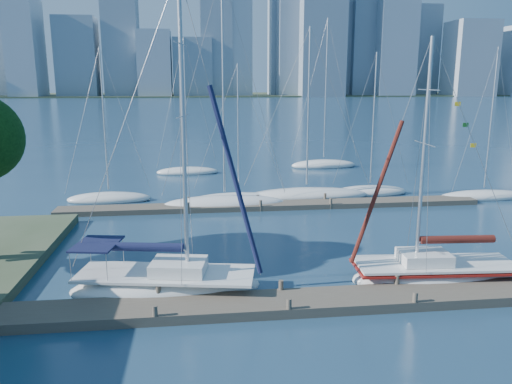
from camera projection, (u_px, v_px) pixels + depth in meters
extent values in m
plane|color=#17314B|center=(285.00, 308.00, 19.85)|extent=(700.00, 700.00, 0.00)
cube|color=#4F463A|center=(285.00, 303.00, 19.81)|extent=(26.00, 2.00, 0.40)
cube|color=#4F463A|center=(273.00, 205.00, 35.56)|extent=(30.00, 1.80, 0.36)
cube|color=#38472D|center=(200.00, 95.00, 330.03)|extent=(800.00, 100.00, 1.50)
ellipsoid|color=silver|center=(166.00, 288.00, 21.17)|extent=(8.34, 3.99, 1.40)
cube|color=silver|center=(166.00, 274.00, 21.03)|extent=(7.72, 3.68, 0.11)
cube|color=silver|center=(179.00, 267.00, 20.93)|extent=(2.51, 2.07, 0.51)
cylinder|color=silver|center=(183.00, 131.00, 19.68)|extent=(0.17, 0.17, 11.91)
cylinder|color=silver|center=(142.00, 249.00, 20.85)|extent=(3.75, 0.76, 0.09)
cylinder|color=black|center=(142.00, 247.00, 20.83)|extent=(3.50, 0.98, 0.37)
cube|color=black|center=(97.00, 244.00, 20.92)|extent=(2.05, 2.49, 0.07)
ellipsoid|color=silver|center=(434.00, 277.00, 22.47)|extent=(7.78, 2.98, 1.34)
cube|color=silver|center=(435.00, 264.00, 22.33)|extent=(7.20, 2.74, 0.11)
cube|color=silver|center=(424.00, 257.00, 22.23)|extent=(2.24, 1.76, 0.49)
cylinder|color=silver|center=(424.00, 155.00, 21.22)|extent=(0.16, 0.16, 9.73)
cylinder|color=silver|center=(457.00, 241.00, 22.16)|extent=(3.62, 0.32, 0.09)
cylinder|color=#3E100D|center=(457.00, 239.00, 22.14)|extent=(3.34, 0.57, 0.36)
cube|color=maroon|center=(435.00, 267.00, 22.36)|extent=(7.37, 2.85, 0.09)
ellipsoid|color=silver|center=(109.00, 199.00, 37.51)|extent=(6.52, 3.71, 1.04)
cylinder|color=silver|center=(104.00, 120.00, 36.24)|extent=(0.11, 0.11, 10.29)
ellipsoid|color=silver|center=(225.00, 204.00, 35.76)|extent=(8.85, 2.72, 1.25)
cylinder|color=silver|center=(223.00, 86.00, 33.97)|extent=(0.14, 0.14, 14.75)
ellipsoid|color=silver|center=(239.00, 199.00, 37.59)|extent=(7.26, 3.84, 0.94)
cylinder|color=silver|center=(238.00, 128.00, 36.44)|extent=(0.10, 0.10, 9.26)
ellipsoid|color=silver|center=(307.00, 196.00, 38.33)|extent=(9.83, 3.64, 1.26)
cylinder|color=silver|center=(308.00, 108.00, 36.88)|extent=(0.14, 0.14, 11.54)
ellipsoid|color=silver|center=(370.00, 192.00, 39.87)|extent=(6.17, 2.55, 1.05)
cylinder|color=silver|center=(374.00, 119.00, 38.62)|extent=(0.11, 0.11, 10.04)
ellipsoid|color=silver|center=(483.00, 196.00, 38.40)|extent=(7.36, 4.34, 0.97)
cylinder|color=silver|center=(491.00, 119.00, 37.12)|extent=(0.11, 0.11, 10.38)
ellipsoid|color=silver|center=(188.00, 172.00, 48.79)|extent=(6.29, 3.50, 1.00)
cylinder|color=silver|center=(185.00, 102.00, 47.34)|extent=(0.11, 0.11, 11.94)
ellipsoid|color=silver|center=(324.00, 165.00, 52.53)|extent=(7.22, 4.09, 1.18)
cylinder|color=silver|center=(326.00, 89.00, 50.84)|extent=(0.13, 0.13, 13.93)
cube|color=#7C93A1|center=(25.00, 49.00, 278.02)|extent=(15.95, 23.42, 53.56)
cube|color=slate|center=(77.00, 57.00, 285.57)|extent=(22.49, 17.63, 44.69)
cube|color=#8B98A6|center=(123.00, 63.00, 309.91)|extent=(15.63, 17.61, 39.98)
cube|color=#7C93A1|center=(155.00, 64.00, 288.95)|extent=(18.83, 19.81, 37.49)
cube|color=slate|center=(193.00, 68.00, 293.60)|extent=(22.54, 16.86, 33.67)
cube|color=#8B98A6|center=(235.00, 33.00, 294.95)|extent=(18.75, 14.99, 73.75)
cube|color=#7C93A1|center=(282.00, 30.00, 312.41)|extent=(15.78, 17.46, 81.45)
cube|color=slate|center=(322.00, 26.00, 289.34)|extent=(25.71, 18.95, 80.80)
cube|color=#8B98A6|center=(347.00, 50.00, 310.14)|extent=(14.73, 17.11, 55.88)
cube|color=#7C93A1|center=(394.00, 47.00, 298.11)|extent=(22.49, 18.80, 57.92)
cube|color=slate|center=(422.00, 51.00, 330.81)|extent=(17.66, 17.52, 57.39)
cube|color=#8B98A6|center=(470.00, 59.00, 304.54)|extent=(25.22, 23.94, 44.59)
cube|color=slate|center=(216.00, 20.00, 292.56)|extent=(18.20, 18.00, 88.37)
cube|color=slate|center=(292.00, 3.00, 295.54)|extent=(16.60, 18.00, 109.31)
cube|color=slate|center=(364.00, 22.00, 303.06)|extent=(16.93, 18.00, 88.33)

